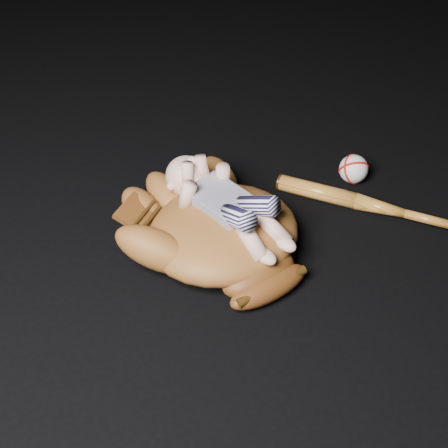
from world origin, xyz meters
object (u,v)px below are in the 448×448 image
object	(u,v)px
newborn_baby	(230,204)
baseball_bat	(366,204)
baseball_glove	(223,226)
baseball	(354,169)

from	to	relation	value
newborn_baby	baseball_bat	xyz separation A→B (m)	(0.36, -0.10, -0.11)
baseball_glove	newborn_baby	bearing A→B (deg)	4.91
baseball_glove	baseball_bat	bearing A→B (deg)	-11.55
baseball_glove	baseball	size ratio (longest dim) A/B	6.50
baseball_glove	newborn_baby	world-z (taller)	newborn_baby
baseball_glove	baseball_bat	distance (m)	0.40
newborn_baby	baseball_bat	world-z (taller)	newborn_baby
newborn_baby	baseball	xyz separation A→B (m)	(0.43, 0.01, -0.10)
baseball_glove	newborn_baby	size ratio (longest dim) A/B	1.35
baseball_bat	newborn_baby	bearing A→B (deg)	165.06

